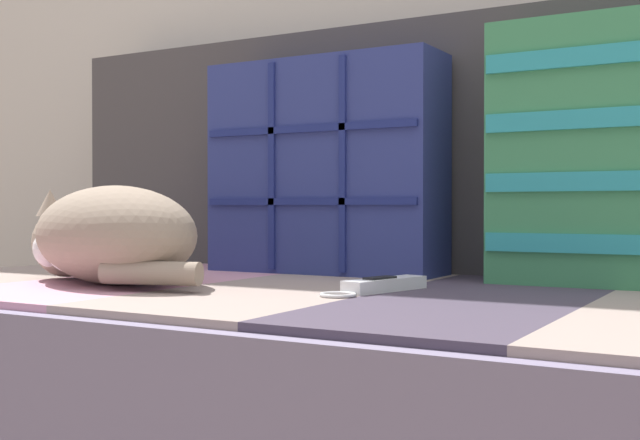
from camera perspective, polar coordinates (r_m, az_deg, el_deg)
name	(u,v)px	position (r m, az deg, el deg)	size (l,w,h in m)	color
couch	(488,421)	(1.15, 11.87, -13.80)	(2.10, 0.84, 0.34)	brown
sofa_backrest	(552,143)	(1.45, 16.20, 5.28)	(2.05, 0.14, 0.46)	#474242
throw_pillow_quilted	(325,167)	(1.45, 0.38, 3.80)	(0.43, 0.14, 0.38)	navy
sleeping_cat	(105,237)	(1.28, -15.02, -1.15)	(0.39, 0.26, 0.15)	gray
game_remote_near	(381,285)	(1.13, 4.39, -4.65)	(0.09, 0.20, 0.02)	white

